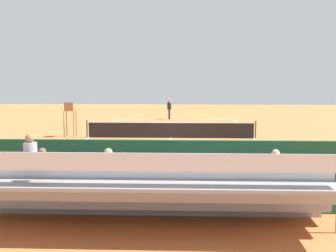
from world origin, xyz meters
The scene contains 11 objects.
ground_plane centered at (0.00, 0.00, 0.00)m, with size 60.00×60.00×0.00m, color #C66B38.
court_line_markings centered at (0.00, -0.04, 0.00)m, with size 10.10×22.20×0.01m.
tennis_net centered at (0.00, 0.00, 0.50)m, with size 10.30×0.10×1.07m.
backdrop_wall centered at (0.00, 14.00, 1.00)m, with size 18.00×0.16×2.00m, color #1E4C2D.
bleacher_stand centered at (0.15, 15.35, 0.93)m, with size 9.06×2.40×2.48m.
umpire_chair centered at (6.20, -0.18, 1.31)m, with size 0.67×0.67×2.14m.
courtside_bench centered at (-2.70, 13.27, 0.56)m, with size 1.80×0.40×0.93m.
equipment_bag centered at (-1.08, 13.40, 0.18)m, with size 0.90×0.36×0.36m, color #334C8C.
tennis_player centered at (0.49, -11.08, 1.02)m, with size 0.41×0.55×1.93m.
tennis_racket centered at (0.93, -10.96, 0.01)m, with size 0.58×0.40×0.03m.
tennis_ball_near centered at (-1.20, -10.00, 0.03)m, with size 0.07×0.07×0.07m, color #CCDB33.
Camera 1 is at (-0.86, 25.46, 3.74)m, focal length 45.47 mm.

